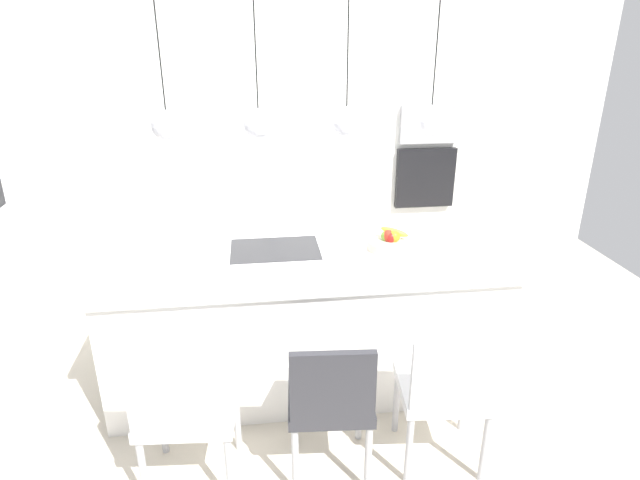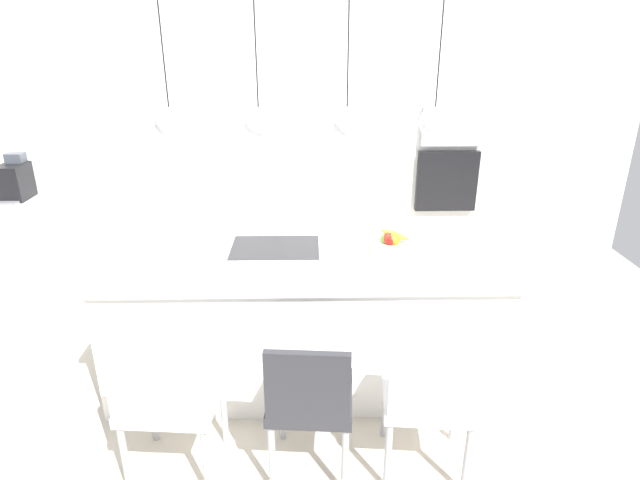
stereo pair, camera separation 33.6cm
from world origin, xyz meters
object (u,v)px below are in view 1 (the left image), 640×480
fruit_bowl (389,242)px  chair_far (445,388)px  chair_middle (330,398)px  microwave (429,124)px  oven (425,178)px  chair_near (186,407)px

fruit_bowl → chair_far: size_ratio=0.32×
fruit_bowl → chair_middle: bearing=-119.7°
microwave → oven: (0.00, 0.00, -0.50)m
oven → chair_middle: size_ratio=0.66×
chair_near → chair_middle: chair_near is taller
chair_far → oven: bearing=75.1°
chair_near → chair_far: bearing=0.2°
chair_middle → chair_near: bearing=-179.6°
fruit_bowl → microwave: (0.78, 1.66, 0.44)m
microwave → fruit_bowl: bearing=-115.0°
microwave → oven: microwave is taller
chair_far → chair_near: bearing=-179.8°
chair_far → microwave: bearing=75.1°
chair_near → chair_middle: 0.71m
oven → chair_middle: oven is taller
fruit_bowl → microwave: 1.89m
chair_near → chair_far: (1.31, 0.00, -0.02)m
oven → chair_near: bearing=-127.9°
oven → chair_near: size_ratio=0.63×
fruit_bowl → microwave: bearing=65.0°
microwave → chair_far: 2.78m
microwave → chair_middle: microwave is taller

